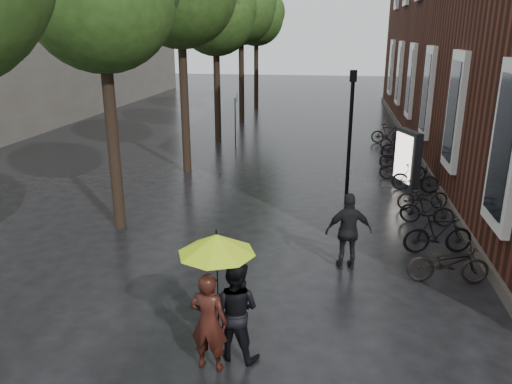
% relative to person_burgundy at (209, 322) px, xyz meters
% --- Properties ---
extents(street_trees, '(4.33, 34.03, 8.91)m').
position_rel_person_burgundy_xyz_m(street_trees, '(-3.96, 14.61, 5.48)').
color(street_trees, black).
rests_on(street_trees, ground).
extents(person_burgundy, '(0.67, 0.47, 1.72)m').
position_rel_person_burgundy_xyz_m(person_burgundy, '(0.00, 0.00, 0.00)').
color(person_burgundy, black).
rests_on(person_burgundy, ground).
extents(person_black, '(0.98, 0.84, 1.78)m').
position_rel_person_burgundy_xyz_m(person_black, '(0.36, 0.37, 0.03)').
color(person_black, black).
rests_on(person_black, ground).
extents(lime_umbrella, '(1.24, 1.24, 1.81)m').
position_rel_person_burgundy_xyz_m(lime_umbrella, '(0.14, 0.11, 1.33)').
color(lime_umbrella, black).
rests_on(lime_umbrella, ground).
extents(pedestrian_walking, '(1.14, 0.65, 1.84)m').
position_rel_person_burgundy_xyz_m(pedestrian_walking, '(2.29, 4.10, 0.06)').
color(pedestrian_walking, black).
rests_on(pedestrian_walking, ground).
extents(parked_bicycles, '(2.11, 15.29, 1.05)m').
position_rel_person_burgundy_xyz_m(parked_bicycles, '(4.59, 10.88, -0.39)').
color(parked_bicycles, black).
rests_on(parked_bicycles, ground).
extents(ad_lightbox, '(0.31, 1.36, 2.05)m').
position_rel_person_burgundy_xyz_m(ad_lightbox, '(4.44, 10.94, 0.17)').
color(ad_lightbox, black).
rests_on(ad_lightbox, ground).
extents(lamp_post, '(0.22, 0.22, 4.21)m').
position_rel_person_burgundy_xyz_m(lamp_post, '(2.34, 8.95, 1.70)').
color(lamp_post, black).
rests_on(lamp_post, ground).
extents(cycle_sign, '(0.14, 0.47, 2.57)m').
position_rel_person_burgundy_xyz_m(cycle_sign, '(-2.84, 16.54, 0.84)').
color(cycle_sign, '#262628').
rests_on(cycle_sign, ground).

